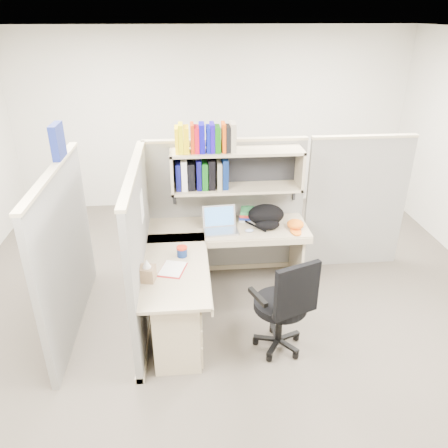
{
  "coord_description": "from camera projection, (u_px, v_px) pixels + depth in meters",
  "views": [
    {
      "loc": [
        -0.43,
        -3.69,
        2.86
      ],
      "look_at": [
        -0.08,
        0.25,
        0.93
      ],
      "focal_mm": 35.0,
      "sensor_mm": 36.0,
      "label": 1
    }
  ],
  "objects": [
    {
      "name": "mouse",
      "position": [
        249.0,
        230.0,
        4.67
      ],
      "size": [
        0.1,
        0.08,
        0.03
      ],
      "primitive_type": "ellipsoid",
      "rotation": [
        0.0,
        0.0,
        0.31
      ],
      "color": "#9BADDC",
      "rests_on": "desk"
    },
    {
      "name": "cubicle",
      "position": [
        195.0,
        218.0,
        4.57
      ],
      "size": [
        3.79,
        1.84,
        1.95
      ],
      "color": "slate",
      "rests_on": "ground"
    },
    {
      "name": "tissue_box",
      "position": [
        147.0,
        270.0,
        3.8
      ],
      "size": [
        0.16,
        0.16,
        0.21
      ],
      "primitive_type": null,
      "rotation": [
        0.0,
        0.0,
        -0.2
      ],
      "color": "#907352",
      "rests_on": "desk"
    },
    {
      "name": "snack_canister",
      "position": [
        182.0,
        251.0,
        4.19
      ],
      "size": [
        0.1,
        0.1,
        0.1
      ],
      "color": "navy",
      "rests_on": "desk"
    },
    {
      "name": "paper_cup",
      "position": [
        224.0,
        219.0,
        4.86
      ],
      "size": [
        0.07,
        0.07,
        0.1
      ],
      "primitive_type": "cylinder",
      "rotation": [
        0.0,
        0.0,
        -0.03
      ],
      "color": "white",
      "rests_on": "desk"
    },
    {
      "name": "laptop",
      "position": [
        221.0,
        221.0,
        4.63
      ],
      "size": [
        0.38,
        0.38,
        0.26
      ],
      "primitive_type": null,
      "rotation": [
        0.0,
        0.0,
        0.07
      ],
      "color": "#A9A9AD",
      "rests_on": "desk"
    },
    {
      "name": "backpack",
      "position": [
        267.0,
        217.0,
        4.75
      ],
      "size": [
        0.47,
        0.41,
        0.23
      ],
      "primitive_type": null,
      "rotation": [
        0.0,
        0.0,
        0.31
      ],
      "color": "black",
      "rests_on": "desk"
    },
    {
      "name": "room_shell",
      "position": [
        235.0,
        166.0,
        3.88
      ],
      "size": [
        6.0,
        6.0,
        6.0
      ],
      "color": "beige",
      "rests_on": "ground"
    },
    {
      "name": "task_chair",
      "position": [
        282.0,
        319.0,
        3.94
      ],
      "size": [
        0.59,
        0.55,
        1.02
      ],
      "color": "black",
      "rests_on": "ground"
    },
    {
      "name": "desk",
      "position": [
        194.0,
        297.0,
        4.11
      ],
      "size": [
        1.74,
        1.75,
        0.73
      ],
      "color": "tan",
      "rests_on": "ground"
    },
    {
      "name": "orange_cap",
      "position": [
        295.0,
        224.0,
        4.73
      ],
      "size": [
        0.22,
        0.24,
        0.1
      ],
      "primitive_type": null,
      "rotation": [
        0.0,
        0.0,
        -0.17
      ],
      "color": "orange",
      "rests_on": "desk"
    },
    {
      "name": "ground",
      "position": [
        233.0,
        313.0,
        4.6
      ],
      "size": [
        6.0,
        6.0,
        0.0
      ],
      "primitive_type": "plane",
      "color": "#352F29",
      "rests_on": "ground"
    },
    {
      "name": "loose_paper",
      "position": [
        172.0,
        268.0,
        4.01
      ],
      "size": [
        0.27,
        0.31,
        0.0
      ],
      "primitive_type": null,
      "rotation": [
        0.0,
        0.0,
        -0.28
      ],
      "color": "white",
      "rests_on": "desk"
    },
    {
      "name": "book_stack",
      "position": [
        247.0,
        214.0,
        4.96
      ],
      "size": [
        0.22,
        0.27,
        0.12
      ],
      "primitive_type": null,
      "rotation": [
        0.0,
        0.0,
        -0.2
      ],
      "color": "gray",
      "rests_on": "desk"
    }
  ]
}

